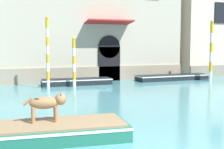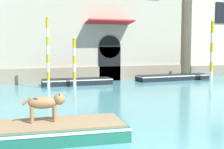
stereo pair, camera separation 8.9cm
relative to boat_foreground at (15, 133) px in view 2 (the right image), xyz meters
name	(u,v)px [view 2 (the right image)]	position (x,y,z in m)	size (l,w,h in m)	color
boat_foreground	(15,133)	(0.00, 0.00, 0.00)	(6.82, 2.44, 0.52)	#1E6651
dog_on_deck	(46,103)	(0.95, 0.13, 0.82)	(1.33, 0.47, 0.88)	#997047
boat_moored_near_palazzo	(77,81)	(4.73, 12.16, -0.04)	(4.99, 1.54, 0.44)	black
boat_moored_far	(173,77)	(12.73, 12.43, -0.05)	(6.20, 1.58, 0.43)	black
mooring_pole_0	(74,62)	(4.29, 10.99, 1.42)	(0.22, 0.22, 3.37)	white
mooring_pole_1	(48,53)	(2.54, 10.89, 2.07)	(0.20, 0.20, 4.66)	white
mooring_pole_3	(212,51)	(15.11, 10.78, 2.11)	(0.26, 0.26, 4.73)	white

